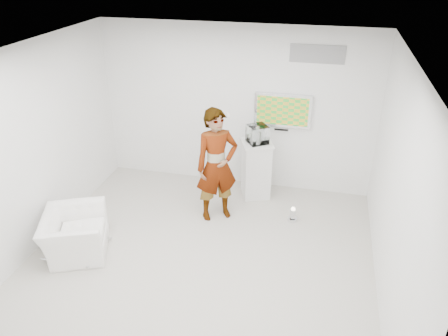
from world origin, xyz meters
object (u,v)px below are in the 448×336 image
Objects in this scene: person at (217,165)px; floor_uplight at (293,214)px; armchair at (75,234)px; tv at (283,110)px; pedestal at (256,169)px.

person is 7.62× the size of floor_uplight.
tv is at bearing -67.66° from armchair.
floor_uplight is (1.27, 0.14, -0.84)m from person.
person is 2.41m from armchair.
armchair is at bearing -152.96° from floor_uplight.
person is 1.08m from pedestal.
person is at bearing -121.50° from pedestal.
armchair is 0.94× the size of pedestal.
pedestal is (2.34, 2.28, 0.21)m from armchair.
pedestal is at bearing -67.89° from armchair.
tv is at bearing 45.98° from pedestal.
tv reaches higher than floor_uplight.
armchair is 3.48m from floor_uplight.
person is at bearing -173.85° from floor_uplight.
tv is 0.94× the size of pedestal.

